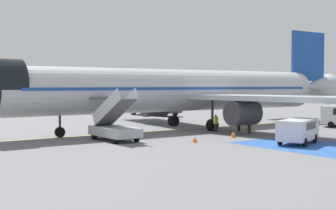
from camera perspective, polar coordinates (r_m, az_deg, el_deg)
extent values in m
plane|color=slate|center=(45.02, -1.24, -3.02)|extent=(600.00, 600.00, 0.00)
cube|color=gold|center=(45.39, 1.27, -2.97)|extent=(78.52, 0.54, 0.01)
cube|color=#2856A8|center=(34.21, 17.13, -4.86)|extent=(6.68, 10.24, 0.01)
cylinder|color=#B7BCC4|center=(45.19, 1.27, 1.80)|extent=(34.54, 4.17, 4.03)
cone|color=#B7BCC4|center=(59.50, 17.21, 1.84)|extent=(6.05, 3.89, 3.86)
cylinder|color=black|center=(37.83, -19.25, 2.30)|extent=(2.43, 4.08, 4.07)
cube|color=#19479E|center=(45.19, 1.27, 2.05)|extent=(31.78, 4.24, 0.24)
cube|color=#B7BCC4|center=(41.20, 11.62, 0.85)|extent=(6.88, 16.02, 0.44)
cylinder|color=#38383D|center=(41.11, 9.11, -0.97)|extent=(2.77, 2.14, 2.12)
cube|color=#B7BCC4|center=(53.71, -1.15, 1.25)|extent=(7.00, 16.04, 0.44)
cylinder|color=#38383D|center=(52.02, -1.66, -0.23)|extent=(2.77, 2.14, 2.12)
cube|color=#19479E|center=(58.88, 16.72, 5.69)|extent=(5.64, 0.38, 5.88)
cube|color=#B7BCC4|center=(56.00, 19.37, 1.99)|extent=(3.65, 6.46, 0.24)
cube|color=#B7BCC4|center=(60.77, 13.49, 2.08)|extent=(3.65, 6.46, 0.24)
cylinder|color=#38383D|center=(39.33, -13.06, -1.10)|extent=(0.20, 0.20, 2.96)
cylinder|color=black|center=(39.44, -13.04, -3.25)|extent=(0.84, 0.28, 0.84)
cylinder|color=#38383D|center=(43.85, 5.43, -0.74)|extent=(0.24, 0.24, 2.63)
cylinder|color=black|center=(43.94, 5.43, -2.45)|extent=(1.10, 0.60, 1.10)
cylinder|color=#38383D|center=(48.75, 0.67, -0.41)|extent=(0.24, 0.24, 2.63)
cylinder|color=black|center=(48.83, 0.67, -1.95)|extent=(1.10, 0.60, 1.10)
cube|color=#ADB2BA|center=(36.36, -6.51, -3.24)|extent=(2.22, 4.81, 0.70)
cylinder|color=black|center=(37.45, -9.00, -3.62)|extent=(0.22, 0.70, 0.70)
cylinder|color=black|center=(38.31, -6.48, -3.47)|extent=(0.22, 0.70, 0.70)
cylinder|color=black|center=(34.49, -6.54, -4.13)|extent=(0.22, 0.70, 0.70)
cylinder|color=black|center=(35.41, -3.87, -3.95)|extent=(0.22, 0.70, 0.70)
cube|color=#4C4C51|center=(36.25, -6.52, -1.00)|extent=(1.45, 4.16, 2.28)
cube|color=#4C4C51|center=(38.22, -8.16, 0.77)|extent=(1.65, 1.11, 0.12)
cube|color=silver|center=(35.86, -7.61, -0.28)|extent=(0.08, 4.52, 2.98)
cube|color=silver|center=(36.60, -5.47, -0.22)|extent=(0.08, 4.52, 2.98)
cube|color=#38383D|center=(65.68, -1.47, -0.62)|extent=(3.76, 8.06, 0.60)
cube|color=silver|center=(68.45, -3.65, -0.08)|extent=(2.63, 2.10, 1.60)
cube|color=black|center=(69.09, -4.13, 0.20)|extent=(1.98, 0.37, 0.70)
cylinder|color=#B7BCC4|center=(65.37, -1.26, 0.58)|extent=(3.02, 5.63, 2.16)
cylinder|color=gold|center=(65.37, -1.26, 0.58)|extent=(2.23, 0.71, 2.21)
cylinder|color=black|center=(67.45, -4.22, -0.80)|extent=(0.44, 0.99, 0.96)
cylinder|color=black|center=(69.02, -2.72, -0.72)|extent=(0.44, 0.99, 0.96)
cylinder|color=black|center=(64.57, -1.97, -0.94)|extent=(0.44, 0.99, 0.96)
cylinder|color=black|center=(66.21, -0.47, -0.86)|extent=(0.44, 0.99, 0.96)
cylinder|color=black|center=(63.01, -0.64, -1.02)|extent=(0.44, 0.99, 0.96)
cylinder|color=black|center=(64.69, 0.87, -0.93)|extent=(0.44, 0.99, 0.96)
cylinder|color=black|center=(49.83, 19.27, -2.26)|extent=(0.43, 0.67, 0.64)
cylinder|color=black|center=(51.70, 19.73, -2.10)|extent=(0.43, 0.67, 0.64)
cube|color=silver|center=(35.34, 15.56, -2.90)|extent=(4.70, 3.40, 1.46)
cube|color=black|center=(35.31, 15.56, -2.38)|extent=(2.92, 2.69, 0.53)
cylinder|color=black|center=(36.94, 14.84, -3.80)|extent=(0.67, 0.43, 0.64)
cylinder|color=black|center=(36.45, 17.48, -3.92)|extent=(0.67, 0.43, 0.64)
cylinder|color=black|center=(34.42, 13.50, -4.24)|extent=(0.67, 0.43, 0.64)
cylinder|color=black|center=(33.90, 16.31, -4.38)|extent=(0.67, 0.43, 0.64)
cylinder|color=#2D2D33|center=(42.01, 10.00, -2.90)|extent=(0.14, 0.14, 0.80)
cylinder|color=#2D2D33|center=(42.06, 9.78, -2.90)|extent=(0.14, 0.14, 0.80)
cube|color=yellow|center=(41.97, 9.89, -1.92)|extent=(0.39, 0.47, 0.63)
cube|color=silver|center=(41.97, 9.89, -1.92)|extent=(0.40, 0.49, 0.06)
sphere|color=beige|center=(41.94, 9.90, -1.34)|extent=(0.22, 0.22, 0.22)
cylinder|color=black|center=(44.44, 8.52, -2.62)|extent=(0.14, 0.14, 0.77)
cylinder|color=black|center=(44.51, 8.72, -2.61)|extent=(0.14, 0.14, 0.77)
cube|color=orange|center=(44.42, 8.63, -1.72)|extent=(0.47, 0.36, 0.61)
cube|color=silver|center=(44.42, 8.63, -1.72)|extent=(0.48, 0.37, 0.06)
sphere|color=brown|center=(44.39, 8.63, -1.19)|extent=(0.21, 0.21, 0.21)
cylinder|color=#2D2D33|center=(42.79, 5.91, -2.80)|extent=(0.14, 0.14, 0.77)
cylinder|color=#2D2D33|center=(42.66, 5.77, -2.82)|extent=(0.14, 0.14, 0.77)
cube|color=yellow|center=(42.67, 5.85, -1.88)|extent=(0.45, 0.29, 0.61)
cube|color=silver|center=(42.67, 5.85, -1.88)|extent=(0.47, 0.31, 0.06)
sphere|color=brown|center=(42.64, 5.85, -1.33)|extent=(0.21, 0.21, 0.21)
cone|color=orange|center=(35.15, 3.28, -4.18)|extent=(0.42, 0.42, 0.47)
cylinder|color=white|center=(35.15, 3.28, -4.14)|extent=(0.23, 0.23, 0.06)
cone|color=orange|center=(38.68, 7.98, -3.54)|extent=(0.48, 0.48, 0.54)
cylinder|color=white|center=(38.67, 7.98, -3.50)|extent=(0.27, 0.27, 0.06)
cone|color=orange|center=(45.03, 9.62, -2.75)|extent=(0.43, 0.43, 0.48)
cylinder|color=white|center=(45.03, 9.63, -2.72)|extent=(0.24, 0.24, 0.06)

